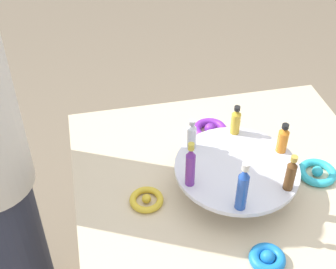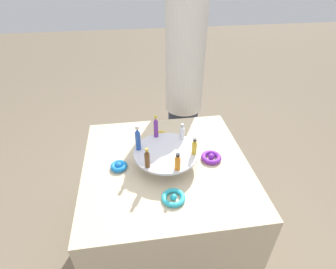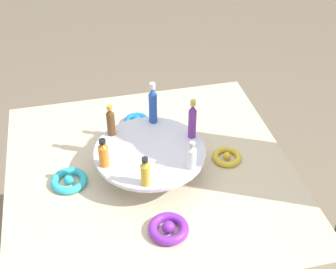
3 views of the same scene
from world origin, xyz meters
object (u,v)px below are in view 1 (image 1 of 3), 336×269
(bottle_purple, at_px, (190,166))
(ribbon_bow_blue, at_px, (269,258))
(ribbon_bow_purple, at_px, (209,130))
(bottle_blue, at_px, (243,188))
(bottle_brown, at_px, (291,174))
(bottle_orange, at_px, (283,139))
(bottle_clear, at_px, (192,135))
(ribbon_bow_gold, at_px, (147,201))
(ribbon_bow_teal, at_px, (316,171))
(bottle_gold, at_px, (236,121))
(display_stand, at_px, (236,173))

(bottle_purple, bearing_deg, ribbon_bow_blue, 34.16)
(ribbon_bow_purple, distance_m, ribbon_bow_blue, 0.49)
(bottle_blue, bearing_deg, ribbon_bow_purple, 174.98)
(bottle_brown, height_order, bottle_purple, bottle_purple)
(bottle_orange, bearing_deg, bottle_purple, -75.60)
(bottle_clear, height_order, ribbon_bow_gold, bottle_clear)
(bottle_purple, distance_m, ribbon_bow_gold, 0.18)
(bottle_brown, relative_size, ribbon_bow_teal, 0.98)
(bottle_brown, relative_size, bottle_clear, 1.16)
(bottle_brown, bearing_deg, bottle_purple, -105.60)
(bottle_brown, distance_m, ribbon_bow_purple, 0.38)
(ribbon_bow_teal, relative_size, ribbon_bow_purple, 0.99)
(bottle_blue, distance_m, ribbon_bow_teal, 0.35)
(bottle_orange, distance_m, bottle_purple, 0.29)
(ribbon_bow_blue, bearing_deg, bottle_orange, 154.63)
(bottle_orange, distance_m, ribbon_bow_gold, 0.40)
(bottle_brown, xyz_separation_m, ribbon_bow_purple, (-0.35, -0.10, -0.12))
(bottle_clear, xyz_separation_m, ribbon_bow_teal, (0.10, 0.35, -0.11))
(bottle_blue, relative_size, bottle_orange, 1.57)
(ribbon_bow_blue, bearing_deg, ribbon_bow_teal, 136.10)
(bottle_brown, height_order, bottle_gold, bottle_brown)
(bottle_clear, bearing_deg, bottle_gold, 104.40)
(bottle_orange, relative_size, ribbon_bow_gold, 0.99)
(bottle_orange, height_order, ribbon_bow_blue, bottle_orange)
(bottle_clear, height_order, bottle_purple, bottle_purple)
(display_stand, relative_size, bottle_gold, 3.64)
(bottle_blue, xyz_separation_m, bottle_gold, (-0.28, 0.08, -0.02))
(bottle_orange, relative_size, bottle_purple, 0.68)
(bottle_brown, xyz_separation_m, bottle_gold, (-0.24, -0.06, -0.01))
(display_stand, distance_m, ribbon_bow_blue, 0.25)
(ribbon_bow_gold, bearing_deg, bottle_gold, 116.55)
(bottle_purple, relative_size, ribbon_bow_blue, 1.52)
(display_stand, relative_size, bottle_orange, 3.66)
(bottle_blue, height_order, bottle_gold, bottle_blue)
(display_stand, xyz_separation_m, bottle_blue, (0.14, -0.04, 0.09))
(bottle_clear, height_order, ribbon_bow_teal, bottle_clear)
(bottle_orange, distance_m, bottle_clear, 0.25)
(bottle_clear, distance_m, ribbon_bow_teal, 0.38)
(bottle_clear, bearing_deg, bottle_orange, 74.40)
(ribbon_bow_purple, height_order, ribbon_bow_gold, ribbon_bow_purple)
(bottle_blue, distance_m, bottle_gold, 0.29)
(bottle_blue, height_order, ribbon_bow_gold, bottle_blue)
(display_stand, distance_m, bottle_gold, 0.16)
(bottle_blue, xyz_separation_m, ribbon_bow_gold, (-0.13, -0.21, -0.14))
(bottle_brown, relative_size, bottle_orange, 1.17)
(bottle_orange, xyz_separation_m, bottle_clear, (-0.07, -0.24, 0.00))
(ribbon_bow_teal, bearing_deg, bottle_blue, -63.45)
(bottle_purple, relative_size, ribbon_bow_gold, 1.45)
(ribbon_bow_purple, bearing_deg, bottle_gold, 21.64)
(bottle_gold, distance_m, bottle_purple, 0.25)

